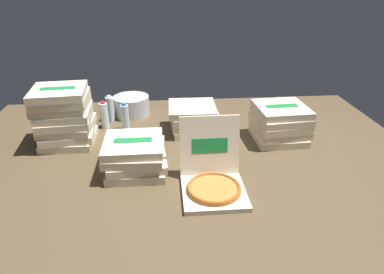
{
  "coord_description": "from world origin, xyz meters",
  "views": [
    {
      "loc": [
        -0.13,
        -1.9,
        1.14
      ],
      "look_at": [
        0.04,
        0.1,
        0.14
      ],
      "focal_mm": 31.65,
      "sensor_mm": 36.0,
      "label": 1
    }
  ],
  "objects_px": {
    "pizza_stack_right_far": "(280,123)",
    "ice_bucket": "(132,106)",
    "water_bottle_1": "(104,115)",
    "water_bottle_2": "(125,117)",
    "pizza_stack_left_far": "(194,118)",
    "pizza_stack_left_mid": "(135,156)",
    "open_pizza_box": "(213,176)",
    "water_bottle_0": "(110,109)",
    "pizza_stack_center_far": "(64,116)"
  },
  "relations": [
    {
      "from": "pizza_stack_right_far",
      "to": "water_bottle_1",
      "type": "height_order",
      "value": "pizza_stack_right_far"
    },
    {
      "from": "pizza_stack_left_far",
      "to": "pizza_stack_left_mid",
      "type": "bearing_deg",
      "value": -126.66
    },
    {
      "from": "open_pizza_box",
      "to": "water_bottle_2",
      "type": "bearing_deg",
      "value": 123.7
    },
    {
      "from": "pizza_stack_right_far",
      "to": "water_bottle_1",
      "type": "distance_m",
      "value": 1.35
    },
    {
      "from": "pizza_stack_left_far",
      "to": "water_bottle_1",
      "type": "xyz_separation_m",
      "value": [
        -0.7,
        0.11,
        0.0
      ]
    },
    {
      "from": "pizza_stack_right_far",
      "to": "water_bottle_2",
      "type": "height_order",
      "value": "pizza_stack_right_far"
    },
    {
      "from": "pizza_stack_center_far",
      "to": "pizza_stack_left_mid",
      "type": "distance_m",
      "value": 0.68
    },
    {
      "from": "pizza_stack_left_mid",
      "to": "water_bottle_2",
      "type": "relative_size",
      "value": 1.78
    },
    {
      "from": "pizza_stack_right_far",
      "to": "ice_bucket",
      "type": "height_order",
      "value": "pizza_stack_right_far"
    },
    {
      "from": "pizza_stack_left_far",
      "to": "water_bottle_2",
      "type": "xyz_separation_m",
      "value": [
        -0.54,
        0.06,
        0.0
      ]
    },
    {
      "from": "water_bottle_0",
      "to": "open_pizza_box",
      "type": "bearing_deg",
      "value": -55.86
    },
    {
      "from": "open_pizza_box",
      "to": "water_bottle_1",
      "type": "relative_size",
      "value": 2.02
    },
    {
      "from": "pizza_stack_left_far",
      "to": "water_bottle_2",
      "type": "height_order",
      "value": "water_bottle_2"
    },
    {
      "from": "water_bottle_0",
      "to": "water_bottle_2",
      "type": "distance_m",
      "value": 0.24
    },
    {
      "from": "open_pizza_box",
      "to": "pizza_stack_left_far",
      "type": "distance_m",
      "value": 0.79
    },
    {
      "from": "open_pizza_box",
      "to": "ice_bucket",
      "type": "relative_size",
      "value": 1.43
    },
    {
      "from": "open_pizza_box",
      "to": "ice_bucket",
      "type": "distance_m",
      "value": 1.27
    },
    {
      "from": "open_pizza_box",
      "to": "pizza_stack_right_far",
      "type": "bearing_deg",
      "value": 45.55
    },
    {
      "from": "pizza_stack_center_far",
      "to": "water_bottle_1",
      "type": "bearing_deg",
      "value": 46.5
    },
    {
      "from": "water_bottle_1",
      "to": "water_bottle_2",
      "type": "xyz_separation_m",
      "value": [
        0.17,
        -0.06,
        0.0
      ]
    },
    {
      "from": "pizza_stack_right_far",
      "to": "pizza_stack_left_far",
      "type": "bearing_deg",
      "value": 161.46
    },
    {
      "from": "water_bottle_1",
      "to": "water_bottle_2",
      "type": "distance_m",
      "value": 0.18
    },
    {
      "from": "pizza_stack_right_far",
      "to": "water_bottle_0",
      "type": "height_order",
      "value": "pizza_stack_right_far"
    },
    {
      "from": "ice_bucket",
      "to": "water_bottle_0",
      "type": "bearing_deg",
      "value": -146.49
    },
    {
      "from": "pizza_stack_center_far",
      "to": "pizza_stack_left_far",
      "type": "bearing_deg",
      "value": 7.88
    },
    {
      "from": "pizza_stack_left_far",
      "to": "pizza_stack_center_far",
      "type": "distance_m",
      "value": 0.95
    },
    {
      "from": "pizza_stack_left_mid",
      "to": "pizza_stack_right_far",
      "type": "bearing_deg",
      "value": 19.03
    },
    {
      "from": "pizza_stack_left_far",
      "to": "ice_bucket",
      "type": "height_order",
      "value": "pizza_stack_left_far"
    },
    {
      "from": "ice_bucket",
      "to": "pizza_stack_center_far",
      "type": "bearing_deg",
      "value": -131.01
    },
    {
      "from": "water_bottle_1",
      "to": "pizza_stack_left_mid",
      "type": "bearing_deg",
      "value": -66.94
    },
    {
      "from": "ice_bucket",
      "to": "water_bottle_2",
      "type": "distance_m",
      "value": 0.3
    },
    {
      "from": "pizza_stack_right_far",
      "to": "pizza_stack_left_mid",
      "type": "bearing_deg",
      "value": -160.97
    },
    {
      "from": "pizza_stack_left_mid",
      "to": "water_bottle_2",
      "type": "xyz_separation_m",
      "value": [
        -0.12,
        0.62,
        0.0
      ]
    },
    {
      "from": "open_pizza_box",
      "to": "water_bottle_2",
      "type": "xyz_separation_m",
      "value": [
        -0.57,
        0.85,
        0.02
      ]
    },
    {
      "from": "pizza_stack_left_mid",
      "to": "pizza_stack_left_far",
      "type": "bearing_deg",
      "value": 53.34
    },
    {
      "from": "open_pizza_box",
      "to": "pizza_stack_right_far",
      "type": "height_order",
      "value": "open_pizza_box"
    },
    {
      "from": "open_pizza_box",
      "to": "pizza_stack_left_mid",
      "type": "xyz_separation_m",
      "value": [
        -0.45,
        0.23,
        0.02
      ]
    },
    {
      "from": "open_pizza_box",
      "to": "pizza_stack_left_mid",
      "type": "relative_size",
      "value": 1.13
    },
    {
      "from": "open_pizza_box",
      "to": "pizza_stack_center_far",
      "type": "distance_m",
      "value": 1.18
    },
    {
      "from": "pizza_stack_left_far",
      "to": "pizza_stack_left_mid",
      "type": "distance_m",
      "value": 0.7
    },
    {
      "from": "pizza_stack_right_far",
      "to": "water_bottle_2",
      "type": "relative_size",
      "value": 1.86
    },
    {
      "from": "pizza_stack_left_mid",
      "to": "water_bottle_0",
      "type": "relative_size",
      "value": 1.78
    },
    {
      "from": "ice_bucket",
      "to": "water_bottle_0",
      "type": "distance_m",
      "value": 0.2
    },
    {
      "from": "pizza_stack_left_mid",
      "to": "water_bottle_1",
      "type": "bearing_deg",
      "value": 113.06
    },
    {
      "from": "ice_bucket",
      "to": "water_bottle_2",
      "type": "relative_size",
      "value": 1.41
    },
    {
      "from": "pizza_stack_left_mid",
      "to": "water_bottle_2",
      "type": "bearing_deg",
      "value": 100.93
    },
    {
      "from": "water_bottle_1",
      "to": "water_bottle_2",
      "type": "relative_size",
      "value": 1.0
    },
    {
      "from": "water_bottle_2",
      "to": "pizza_stack_right_far",
      "type": "bearing_deg",
      "value": -12.92
    },
    {
      "from": "pizza_stack_left_mid",
      "to": "ice_bucket",
      "type": "height_order",
      "value": "pizza_stack_left_mid"
    },
    {
      "from": "pizza_stack_left_far",
      "to": "water_bottle_1",
      "type": "relative_size",
      "value": 1.8
    }
  ]
}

